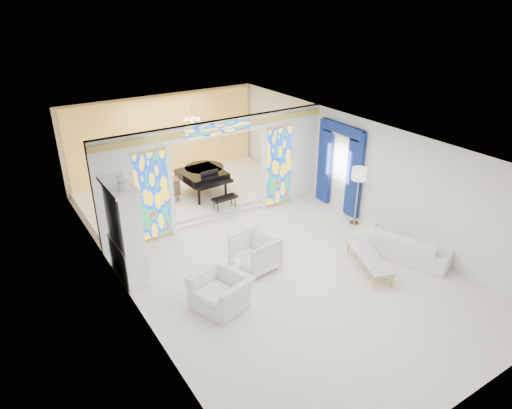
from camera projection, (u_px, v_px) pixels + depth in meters
floor at (257, 248)px, 12.06m from camera, size 12.00×12.00×0.00m
ceiling at (257, 139)px, 10.77m from camera, size 7.00×12.00×0.02m
wall_back at (164, 137)px, 15.97m from camera, size 7.00×0.02×3.00m
wall_front at (473, 336)px, 6.86m from camera, size 7.00×0.02×3.00m
wall_left at (119, 234)px, 9.71m from camera, size 0.02×12.00×3.00m
wall_right at (359, 170)px, 13.13m from camera, size 0.02×12.00×3.00m
partition_wall at (219, 167)px, 12.87m from camera, size 7.00×0.22×3.00m
stained_glass_left at (153, 196)px, 11.94m from camera, size 0.90×0.04×2.40m
stained_glass_right at (279, 166)px, 13.93m from camera, size 0.90×0.04×2.40m
stained_glass_transom at (219, 128)px, 12.28m from camera, size 2.00×0.04×0.34m
alcove_platform at (190, 192)px, 15.13m from camera, size 6.80×3.80×0.18m
gold_curtain_back at (165, 138)px, 15.88m from camera, size 6.70×0.10×2.90m
chandelier at (192, 120)px, 14.10m from camera, size 0.48×0.48×0.30m
blue_drapes at (340, 161)px, 13.58m from camera, size 0.14×1.85×2.65m
china_cabinet at (125, 232)px, 10.44m from camera, size 0.56×1.46×2.72m
armchair_left at (221, 291)px, 9.74m from camera, size 1.30×1.39×0.74m
armchair_right at (255, 252)px, 11.03m from camera, size 1.09×1.07×0.90m
sofa at (404, 244)px, 11.59m from camera, size 1.69×2.53×0.69m
side_table at (231, 270)px, 10.47m from camera, size 0.56×0.56×0.56m
vase at (231, 259)px, 10.35m from camera, size 0.25×0.25×0.20m
coffee_table at (370, 258)px, 11.01m from camera, size 1.09×1.75×0.37m
floor_lamp at (359, 177)px, 12.71m from camera, size 0.48×0.48×1.73m
grand_piano at (204, 174)px, 14.63m from camera, size 1.59×2.49×0.97m
tv_console at (169, 187)px, 14.13m from camera, size 0.67×0.51×0.72m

